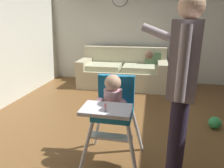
{
  "coord_description": "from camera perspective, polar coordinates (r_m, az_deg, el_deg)",
  "views": [
    {
      "loc": [
        0.25,
        -2.2,
        1.4
      ],
      "look_at": [
        -0.12,
        -0.27,
        0.79
      ],
      "focal_mm": 32.17,
      "sensor_mm": 36.0,
      "label": 1
    }
  ],
  "objects": [
    {
      "name": "high_chair",
      "position": [
        1.9,
        0.39,
        -5.81
      ],
      "size": [
        0.62,
        0.73,
        0.96
      ],
      "rotation": [
        0.0,
        0.0,
        -1.58
      ],
      "color": "white",
      "rests_on": "ground"
    },
    {
      "name": "couch",
      "position": [
        4.56,
        3.17,
        3.55
      ],
      "size": [
        1.92,
        0.86,
        0.86
      ],
      "rotation": [
        0.0,
        0.0,
        -1.57
      ],
      "color": "beige",
      "rests_on": "ground"
    },
    {
      "name": "toy_ball",
      "position": [
        3.13,
        27.21,
        -9.76
      ],
      "size": [
        0.17,
        0.17,
        0.17
      ],
      "primitive_type": "sphere",
      "color": "green",
      "rests_on": "ground"
    },
    {
      "name": "adult_standing",
      "position": [
        1.69,
        19.21,
        -0.75
      ],
      "size": [
        0.51,
        0.57,
        1.6
      ],
      "rotation": [
        0.0,
        0.0,
        2.92
      ],
      "color": "#2E2539",
      "rests_on": "ground"
    },
    {
      "name": "wall_far",
      "position": [
        4.92,
        8.36,
        16.06
      ],
      "size": [
        5.14,
        0.06,
        2.65
      ],
      "primitive_type": "cube",
      "color": "silver",
      "rests_on": "ground"
    },
    {
      "name": "ground",
      "position": [
        2.65,
        3.85,
        -16.1
      ],
      "size": [
        5.94,
        6.96,
        0.1
      ],
      "primitive_type": "cube",
      "color": "brown"
    }
  ]
}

